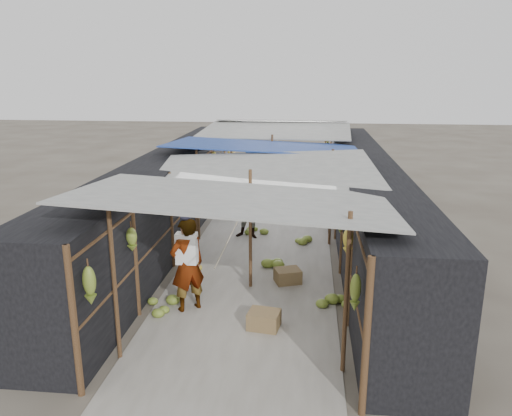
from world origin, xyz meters
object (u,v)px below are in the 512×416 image
at_px(vendor_elderly, 187,265).
at_px(shopper_blue, 249,210).
at_px(crate_near, 288,276).
at_px(black_basin, 313,196).
at_px(vendor_seated, 324,213).

relative_size(vendor_elderly, shopper_blue, 1.17).
height_order(crate_near, vendor_elderly, vendor_elderly).
relative_size(crate_near, black_basin, 0.96).
bearing_deg(vendor_elderly, shopper_blue, -135.79).
height_order(crate_near, black_basin, crate_near).
xyz_separation_m(crate_near, shopper_blue, (-1.22, 3.01, 0.64)).
bearing_deg(black_basin, vendor_seated, -85.19).
distance_m(vendor_elderly, vendor_seated, 6.45).
bearing_deg(vendor_seated, crate_near, -11.34).
relative_size(vendor_elderly, vendor_seated, 2.10).
bearing_deg(vendor_seated, vendor_elderly, -25.09).
relative_size(shopper_blue, vendor_seated, 1.80).
relative_size(black_basin, vendor_elderly, 0.30).
height_order(crate_near, shopper_blue, shopper_blue).
height_order(shopper_blue, vendor_seated, shopper_blue).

